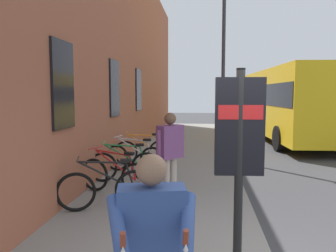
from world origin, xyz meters
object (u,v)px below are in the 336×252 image
object	(u,v)px
transit_info_sign	(239,140)
pedestrian_crossing_street	(170,147)
bicycle_nearest_sign	(106,189)
bicycle_under_window	(143,151)
tourist_with_hotdogs	(152,243)
bicycle_end_of_row	(135,158)
city_bus	(285,101)
bicycle_by_door	(125,166)
bicycle_leaning_wall	(115,176)
street_lamp	(223,57)

from	to	relation	value
transit_info_sign	pedestrian_crossing_street	xyz separation A→B (m)	(2.65, 1.05, -0.53)
bicycle_nearest_sign	bicycle_under_window	distance (m)	4.03
pedestrian_crossing_street	tourist_with_hotdogs	world-z (taller)	pedestrian_crossing_street
bicycle_nearest_sign	bicycle_under_window	bearing A→B (deg)	0.65
bicycle_end_of_row	city_bus	size ratio (longest dim) A/B	0.16
bicycle_nearest_sign	city_bus	xyz separation A→B (m)	(10.97, -5.69, 1.41)
bicycle_by_door	pedestrian_crossing_street	world-z (taller)	pedestrian_crossing_street
bicycle_leaning_wall	bicycle_by_door	bearing A→B (deg)	1.68
bicycle_nearest_sign	transit_info_sign	xyz separation A→B (m)	(-2.02, -2.17, 1.21)
bicycle_leaning_wall	city_bus	size ratio (longest dim) A/B	0.16
bicycle_by_door	bicycle_leaning_wall	bearing A→B (deg)	-178.32
bicycle_by_door	pedestrian_crossing_street	distance (m)	1.94
city_bus	bicycle_by_door	bearing A→B (deg)	147.15
transit_info_sign	tourist_with_hotdogs	bearing A→B (deg)	153.02
bicycle_nearest_sign	transit_info_sign	world-z (taller)	transit_info_sign
pedestrian_crossing_street	bicycle_nearest_sign	bearing A→B (deg)	119.48
bicycle_leaning_wall	bicycle_under_window	xyz separation A→B (m)	(3.07, -0.05, 0.00)
bicycle_leaning_wall	bicycle_by_door	distance (m)	1.01
bicycle_leaning_wall	bicycle_nearest_sign	bearing A→B (deg)	-174.28
bicycle_leaning_wall	transit_info_sign	world-z (taller)	transit_info_sign
pedestrian_crossing_street	street_lamp	xyz separation A→B (m)	(5.00, -1.27, 2.26)
bicycle_nearest_sign	city_bus	world-z (taller)	city_bus
bicycle_by_door	pedestrian_crossing_street	bearing A→B (deg)	-137.03
bicycle_under_window	street_lamp	bearing A→B (deg)	-56.71
transit_info_sign	bicycle_leaning_wall	bearing A→B (deg)	37.28
bicycle_leaning_wall	tourist_with_hotdogs	size ratio (longest dim) A/B	1.00
bicycle_leaning_wall	tourist_with_hotdogs	distance (m)	4.76
city_bus	transit_info_sign	bearing A→B (deg)	164.83
bicycle_nearest_sign	bicycle_leaning_wall	size ratio (longest dim) A/B	1.01
bicycle_leaning_wall	city_bus	bearing A→B (deg)	-30.02
bicycle_end_of_row	bicycle_under_window	distance (m)	1.05
bicycle_end_of_row	street_lamp	xyz separation A→B (m)	(2.65, -2.49, 2.95)
bicycle_under_window	transit_info_sign	xyz separation A→B (m)	(-6.05, -2.21, 1.21)
bicycle_by_door	bicycle_under_window	bearing A→B (deg)	-2.21
bicycle_leaning_wall	tourist_with_hotdogs	xyz separation A→B (m)	(-4.47, -1.50, 0.66)
bicycle_nearest_sign	bicycle_end_of_row	world-z (taller)	same
bicycle_by_door	street_lamp	xyz separation A→B (m)	(3.67, -2.52, 2.95)
bicycle_nearest_sign	bicycle_leaning_wall	world-z (taller)	same
city_bus	street_lamp	distance (m)	6.46
street_lamp	transit_info_sign	bearing A→B (deg)	178.34
bicycle_under_window	transit_info_sign	size ratio (longest dim) A/B	0.72
city_bus	bicycle_under_window	bearing A→B (deg)	140.43
city_bus	street_lamp	xyz separation A→B (m)	(-5.34, 3.30, 1.54)
bicycle_nearest_sign	street_lamp	distance (m)	6.79
bicycle_end_of_row	pedestrian_crossing_street	bearing A→B (deg)	-152.75
bicycle_nearest_sign	transit_info_sign	distance (m)	3.20
bicycle_end_of_row	bicycle_nearest_sign	bearing A→B (deg)	-178.16
bicycle_end_of_row	pedestrian_crossing_street	distance (m)	2.73
bicycle_leaning_wall	bicycle_under_window	world-z (taller)	same
bicycle_nearest_sign	tourist_with_hotdogs	distance (m)	3.84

